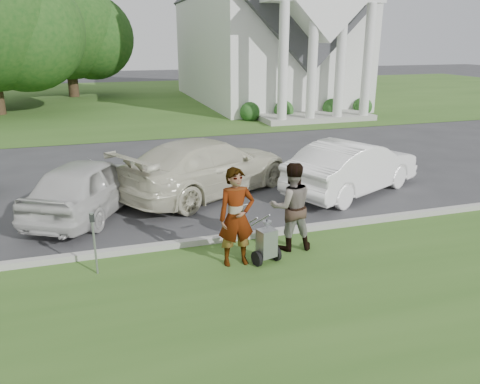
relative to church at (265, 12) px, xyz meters
name	(u,v)px	position (x,y,z in m)	size (l,w,h in m)	color
ground	(237,251)	(-9.00, -23.11, -5.94)	(120.00, 120.00, 0.00)	#333335
grass_strip	(294,332)	(-9.00, -26.11, -5.93)	(80.00, 7.00, 0.01)	#33591E
church_lawn	(131,99)	(-9.00, 3.89, -5.93)	(80.00, 30.00, 0.01)	#33591E
curb	(230,238)	(-9.00, -22.56, -5.86)	(80.00, 0.18, 0.15)	#9E9E93
church	(265,12)	(0.00, 0.00, 0.00)	(9.19, 19.00, 24.10)	white
tree_back	(67,32)	(-13.01, 6.87, -1.21)	(9.61, 7.60, 8.89)	#332316
striping_cart	(266,244)	(-8.60, -23.80, -5.52)	(0.69, 1.13, 0.98)	black
person_left	(236,218)	(-9.18, -23.67, -4.95)	(0.72, 0.47, 1.97)	#999999
person_right	(291,207)	(-7.88, -23.31, -4.99)	(0.92, 0.72, 1.89)	#999999
parking_meter_near	(94,236)	(-11.85, -23.29, -5.15)	(0.09, 0.08, 1.26)	#96989E
car_b	(89,185)	(-11.93, -19.78, -5.21)	(1.73, 4.30, 1.47)	silver
car_c	(208,167)	(-8.66, -19.11, -5.14)	(2.24, 5.50, 1.60)	beige
car_d	(353,167)	(-4.64, -20.26, -5.18)	(1.61, 4.63, 1.52)	white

